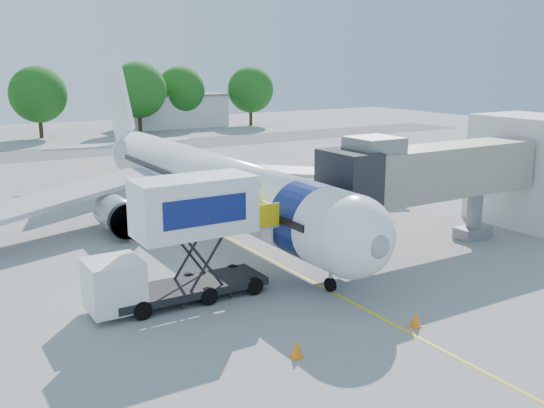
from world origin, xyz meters
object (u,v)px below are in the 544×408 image
ground_tug (375,345)px  aircraft (203,181)px  jet_bridge (422,174)px  catering_hiloader (181,241)px

ground_tug → aircraft: bearing=85.5°
jet_bridge → aircraft: bearing=125.7°
aircraft → ground_tug: bearing=-98.0°
jet_bridge → ground_tug: size_ratio=4.09×
jet_bridge → catering_hiloader: (-14.25, -0.00, -1.58)m
aircraft → jet_bridge: aircraft is taller
catering_hiloader → ground_tug: 9.72m
jet_bridge → catering_hiloader: size_ratio=1.64×
jet_bridge → catering_hiloader: jet_bridge is taller
aircraft → jet_bridge: size_ratio=2.71×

